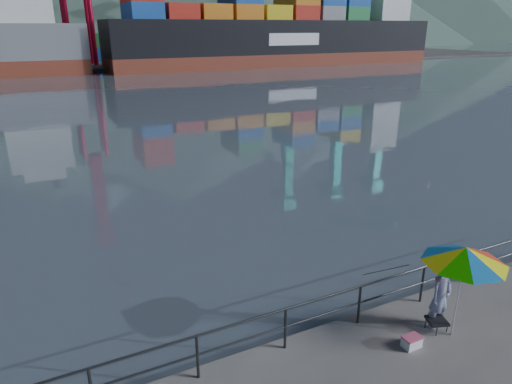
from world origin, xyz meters
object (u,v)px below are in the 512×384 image
cooler_bag (412,342)px  container_ship (288,31)px  fisherman (440,296)px  beach_umbrella (465,255)px

cooler_bag → container_ship: (38.01, 70.31, 5.70)m
fisherman → container_ship: container_ship is taller
fisherman → cooler_bag: (-1.08, -0.31, -0.69)m
beach_umbrella → container_ship: bearing=62.4°
cooler_bag → container_ship: container_ship is taller
cooler_bag → fisherman: bearing=15.3°
fisherman → container_ship: (36.93, 70.00, 5.02)m
fisherman → cooler_bag: size_ratio=4.03×
fisherman → cooler_bag: bearing=-167.7°
fisherman → beach_umbrella: size_ratio=0.72×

